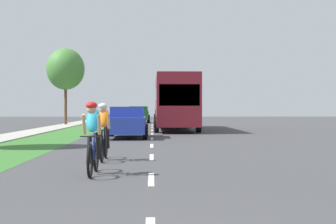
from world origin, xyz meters
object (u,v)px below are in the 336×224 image
(cyclist_lead, at_px, (93,137))
(pickup_dark_green, at_px, (139,114))
(cyclist_trailing, at_px, (104,131))
(sedan_blue, at_px, (128,122))
(suv_black, at_px, (162,112))
(bus_maroon, at_px, (175,100))
(street_tree_far, at_px, (66,69))

(cyclist_lead, bearing_deg, pickup_dark_green, 90.14)
(cyclist_lead, distance_m, cyclist_trailing, 2.83)
(pickup_dark_green, bearing_deg, cyclist_lead, -89.86)
(cyclist_lead, xyz_separation_m, sedan_blue, (0.07, 12.95, -0.04))
(sedan_blue, xyz_separation_m, pickup_dark_green, (-0.16, 24.45, 0.06))
(suv_black, bearing_deg, sedan_blue, -93.81)
(sedan_blue, xyz_separation_m, bus_maroon, (2.71, 8.68, 1.21))
(suv_black, bearing_deg, cyclist_trailing, -93.15)
(bus_maroon, distance_m, pickup_dark_green, 16.08)
(cyclist_trailing, relative_size, pickup_dark_green, 0.34)
(bus_maroon, bearing_deg, street_tree_far, 132.64)
(pickup_dark_green, xyz_separation_m, street_tree_far, (-6.21, -5.92, 4.03))
(cyclist_trailing, distance_m, pickup_dark_green, 34.58)
(cyclist_lead, bearing_deg, bus_maroon, 82.69)
(cyclist_trailing, xyz_separation_m, street_tree_far, (-6.24, 28.66, 4.05))
(cyclist_trailing, distance_m, bus_maroon, 19.05)
(cyclist_trailing, relative_size, sedan_blue, 0.40)
(cyclist_trailing, bearing_deg, bus_maroon, 81.43)
(street_tree_far, bearing_deg, suv_black, 64.79)
(cyclist_trailing, bearing_deg, street_tree_far, 102.29)
(bus_maroon, distance_m, street_tree_far, 13.71)
(suv_black, distance_m, street_tree_far, 21.16)
(cyclist_lead, bearing_deg, street_tree_far, 101.32)
(bus_maroon, bearing_deg, sedan_blue, -107.33)
(street_tree_far, bearing_deg, bus_maroon, -47.36)
(pickup_dark_green, bearing_deg, bus_maroon, -79.70)
(bus_maroon, relative_size, pickup_dark_green, 2.27)
(cyclist_lead, distance_m, bus_maroon, 21.84)
(street_tree_far, bearing_deg, pickup_dark_green, 43.64)
(cyclist_lead, xyz_separation_m, street_tree_far, (-6.30, 31.49, 4.05))
(pickup_dark_green, height_order, suv_black, suv_black)
(cyclist_lead, relative_size, cyclist_trailing, 1.00)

